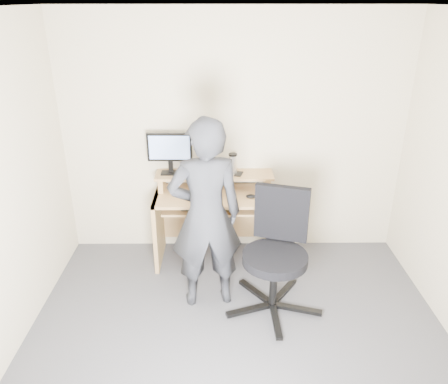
{
  "coord_description": "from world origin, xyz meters",
  "views": [
    {
      "loc": [
        -0.14,
        -2.54,
        2.55
      ],
      "look_at": [
        -0.11,
        1.05,
        0.95
      ],
      "focal_mm": 35.0,
      "sensor_mm": 36.0,
      "label": 1
    }
  ],
  "objects_px": {
    "office_chair": "(277,248)",
    "monitor": "(170,150)",
    "person": "(206,216)",
    "desk": "(215,209)"
  },
  "relations": [
    {
      "from": "person",
      "to": "monitor",
      "type": "bearing_deg",
      "value": -75.84
    },
    {
      "from": "desk",
      "to": "monitor",
      "type": "bearing_deg",
      "value": 170.15
    },
    {
      "from": "office_chair",
      "to": "person",
      "type": "distance_m",
      "value": 0.68
    },
    {
      "from": "office_chair",
      "to": "person",
      "type": "height_order",
      "value": "person"
    },
    {
      "from": "monitor",
      "to": "person",
      "type": "bearing_deg",
      "value": -65.14
    },
    {
      "from": "desk",
      "to": "monitor",
      "type": "xyz_separation_m",
      "value": [
        -0.44,
        0.08,
        0.62
      ]
    },
    {
      "from": "office_chair",
      "to": "person",
      "type": "bearing_deg",
      "value": -168.82
    },
    {
      "from": "monitor",
      "to": "person",
      "type": "distance_m",
      "value": 0.99
    },
    {
      "from": "desk",
      "to": "monitor",
      "type": "height_order",
      "value": "monitor"
    },
    {
      "from": "office_chair",
      "to": "monitor",
      "type": "bearing_deg",
      "value": 153.89
    }
  ]
}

